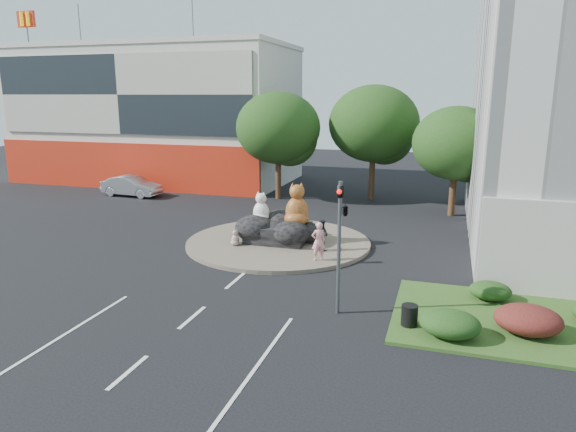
{
  "coord_description": "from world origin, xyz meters",
  "views": [
    {
      "loc": [
        8.57,
        -15.59,
        7.95
      ],
      "look_at": [
        1.03,
        8.47,
        2.0
      ],
      "focal_mm": 32.0,
      "sensor_mm": 36.0,
      "label": 1
    }
  ],
  "objects_px": {
    "pedestrian_dark": "(322,235)",
    "parked_car": "(132,186)",
    "cat_white": "(261,207)",
    "litter_bin": "(409,315)",
    "kitten_white": "(298,238)",
    "cat_tabby": "(297,204)",
    "kitten_calico": "(235,237)",
    "pedestrian_pink": "(318,241)"
  },
  "relations": [
    {
      "from": "cat_white",
      "to": "litter_bin",
      "type": "bearing_deg",
      "value": -36.22
    },
    {
      "from": "pedestrian_pink",
      "to": "litter_bin",
      "type": "height_order",
      "value": "pedestrian_pink"
    },
    {
      "from": "cat_tabby",
      "to": "parked_car",
      "type": "bearing_deg",
      "value": 131.9
    },
    {
      "from": "kitten_white",
      "to": "pedestrian_dark",
      "type": "distance_m",
      "value": 1.47
    },
    {
      "from": "cat_tabby",
      "to": "pedestrian_dark",
      "type": "bearing_deg",
      "value": -52.97
    },
    {
      "from": "cat_white",
      "to": "pedestrian_dark",
      "type": "relative_size",
      "value": 1.1
    },
    {
      "from": "pedestrian_dark",
      "to": "parked_car",
      "type": "xyz_separation_m",
      "value": [
        -18.29,
        10.51,
        -0.18
      ]
    },
    {
      "from": "cat_tabby",
      "to": "pedestrian_pink",
      "type": "height_order",
      "value": "cat_tabby"
    },
    {
      "from": "pedestrian_dark",
      "to": "kitten_calico",
      "type": "bearing_deg",
      "value": 32.96
    },
    {
      "from": "cat_white",
      "to": "parked_car",
      "type": "height_order",
      "value": "cat_white"
    },
    {
      "from": "litter_bin",
      "to": "pedestrian_pink",
      "type": "bearing_deg",
      "value": 128.86
    },
    {
      "from": "litter_bin",
      "to": "kitten_white",
      "type": "bearing_deg",
      "value": 128.55
    },
    {
      "from": "kitten_white",
      "to": "pedestrian_pink",
      "type": "distance_m",
      "value": 2.67
    },
    {
      "from": "cat_tabby",
      "to": "pedestrian_pink",
      "type": "distance_m",
      "value": 3.54
    },
    {
      "from": "kitten_calico",
      "to": "pedestrian_pink",
      "type": "bearing_deg",
      "value": -0.7
    },
    {
      "from": "kitten_white",
      "to": "cat_tabby",
      "type": "bearing_deg",
      "value": 97.43
    },
    {
      "from": "parked_car",
      "to": "litter_bin",
      "type": "distance_m",
      "value": 29.47
    },
    {
      "from": "cat_white",
      "to": "litter_bin",
      "type": "relative_size",
      "value": 2.36
    },
    {
      "from": "pedestrian_pink",
      "to": "parked_car",
      "type": "height_order",
      "value": "pedestrian_pink"
    },
    {
      "from": "cat_tabby",
      "to": "pedestrian_dark",
      "type": "height_order",
      "value": "cat_tabby"
    },
    {
      "from": "parked_car",
      "to": "pedestrian_dark",
      "type": "bearing_deg",
      "value": -116.37
    },
    {
      "from": "cat_white",
      "to": "pedestrian_pink",
      "type": "bearing_deg",
      "value": -26.21
    },
    {
      "from": "cat_tabby",
      "to": "litter_bin",
      "type": "distance_m",
      "value": 11.06
    },
    {
      "from": "parked_car",
      "to": "litter_bin",
      "type": "relative_size",
      "value": 6.67
    },
    {
      "from": "cat_white",
      "to": "cat_tabby",
      "type": "height_order",
      "value": "cat_tabby"
    },
    {
      "from": "kitten_calico",
      "to": "kitten_white",
      "type": "distance_m",
      "value": 3.34
    },
    {
      "from": "kitten_white",
      "to": "parked_car",
      "type": "xyz_separation_m",
      "value": [
        -16.94,
        10.08,
        0.19
      ]
    },
    {
      "from": "cat_tabby",
      "to": "kitten_calico",
      "type": "distance_m",
      "value": 3.73
    },
    {
      "from": "kitten_white",
      "to": "pedestrian_dark",
      "type": "relative_size",
      "value": 0.53
    },
    {
      "from": "cat_white",
      "to": "kitten_calico",
      "type": "xyz_separation_m",
      "value": [
        -0.89,
        -1.6,
        -1.35
      ]
    },
    {
      "from": "cat_white",
      "to": "kitten_white",
      "type": "distance_m",
      "value": 2.77
    },
    {
      "from": "pedestrian_pink",
      "to": "kitten_white",
      "type": "bearing_deg",
      "value": -86.69
    },
    {
      "from": "pedestrian_dark",
      "to": "kitten_white",
      "type": "bearing_deg",
      "value": 8.88
    },
    {
      "from": "cat_white",
      "to": "kitten_white",
      "type": "xyz_separation_m",
      "value": [
        2.32,
        -0.65,
        -1.36
      ]
    },
    {
      "from": "kitten_calico",
      "to": "parked_car",
      "type": "bearing_deg",
      "value": 153.76
    },
    {
      "from": "parked_car",
      "to": "kitten_calico",
      "type": "bearing_deg",
      "value": -125.25
    },
    {
      "from": "pedestrian_dark",
      "to": "cat_tabby",
      "type": "bearing_deg",
      "value": -7.75
    },
    {
      "from": "kitten_calico",
      "to": "parked_car",
      "type": "relative_size",
      "value": 0.17
    },
    {
      "from": "cat_white",
      "to": "parked_car",
      "type": "xyz_separation_m",
      "value": [
        -14.62,
        9.43,
        -1.16
      ]
    },
    {
      "from": "litter_bin",
      "to": "cat_tabby",
      "type": "bearing_deg",
      "value": 127.48
    },
    {
      "from": "pedestrian_pink",
      "to": "parked_car",
      "type": "distance_m",
      "value": 22.17
    },
    {
      "from": "kitten_calico",
      "to": "kitten_white",
      "type": "relative_size",
      "value": 1.01
    }
  ]
}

